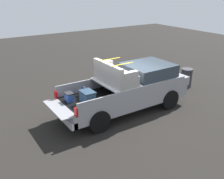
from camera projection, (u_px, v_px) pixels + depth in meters
The scene contains 3 objects.
ground_plane at pixel (124, 111), 10.96m from camera, with size 40.00×40.00×0.00m, color black.
pickup_truck at pixel (131, 88), 10.78m from camera, with size 6.05×2.06×2.23m.
trash_can at pixel (186, 78), 13.39m from camera, with size 0.60×0.60×0.98m.
Camera 1 is at (-5.83, -7.93, 4.92)m, focal length 41.26 mm.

